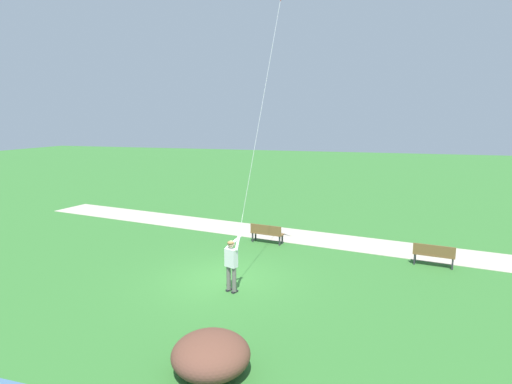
% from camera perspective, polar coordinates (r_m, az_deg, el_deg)
% --- Properties ---
extents(ground_plane, '(120.00, 120.00, 0.00)m').
position_cam_1_polar(ground_plane, '(15.20, -4.28, -11.67)').
color(ground_plane, '#33702D').
extents(walkway_path, '(7.26, 31.99, 0.02)m').
position_cam_1_polar(walkway_path, '(20.24, 7.31, -6.17)').
color(walkway_path, '#B7AD99').
rests_on(walkway_path, ground).
extents(person_kite_flyer, '(0.63, 0.49, 1.83)m').
position_cam_1_polar(person_kite_flyer, '(13.80, -3.32, -9.30)').
color(person_kite_flyer, '#232328').
rests_on(person_kite_flyer, ground).
extents(park_bench_near_walkway, '(0.66, 1.55, 0.88)m').
position_cam_1_polar(park_bench_near_walkway, '(19.13, 1.46, -5.48)').
color(park_bench_near_walkway, brown).
rests_on(park_bench_near_walkway, ground).
extents(park_bench_far_walkway, '(0.66, 1.55, 0.88)m').
position_cam_1_polar(park_bench_far_walkway, '(17.58, 22.95, -7.68)').
color(park_bench_far_walkway, brown).
rests_on(park_bench_far_walkway, ground).
extents(lakeside_shrub, '(1.75, 1.76, 0.92)m').
position_cam_1_polar(lakeside_shrub, '(9.98, -6.13, -21.05)').
color(lakeside_shrub, brown).
rests_on(lakeside_shrub, ground).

